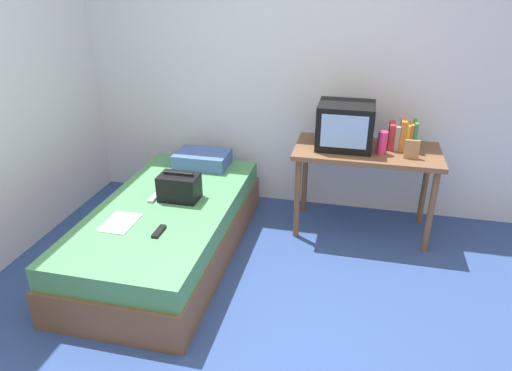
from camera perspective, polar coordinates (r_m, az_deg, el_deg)
ground_plane at (r=2.97m, az=-1.78°, el=-18.77°), size 8.00×8.00×0.00m
wall_back at (r=4.17m, az=5.17°, el=14.63°), size 5.20×0.10×2.60m
bed at (r=3.67m, az=-10.80°, el=-5.36°), size 1.00×2.00×0.44m
desk at (r=3.87m, az=13.46°, el=3.10°), size 1.16×0.60×0.74m
tv at (r=3.79m, az=10.97°, el=7.29°), size 0.44×0.39×0.36m
water_bottle at (r=3.73m, az=15.34°, el=5.13°), size 0.07×0.07×0.18m
book_row at (r=3.88m, az=17.63°, el=5.90°), size 0.21×0.17×0.24m
picture_frame at (r=3.71m, az=18.69°, el=4.27°), size 0.11×0.02×0.15m
pillow at (r=4.18m, az=-6.64°, el=3.28°), size 0.47×0.33×0.13m
handbag at (r=3.58m, az=-9.46°, el=-0.19°), size 0.30×0.20×0.22m
magazine at (r=3.38m, az=-16.47°, el=-4.42°), size 0.21×0.29×0.01m
remote_dark at (r=3.19m, az=-11.91°, el=-5.57°), size 0.04×0.16×0.02m
remote_silver at (r=3.65m, az=-12.51°, el=-1.51°), size 0.04×0.14×0.02m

